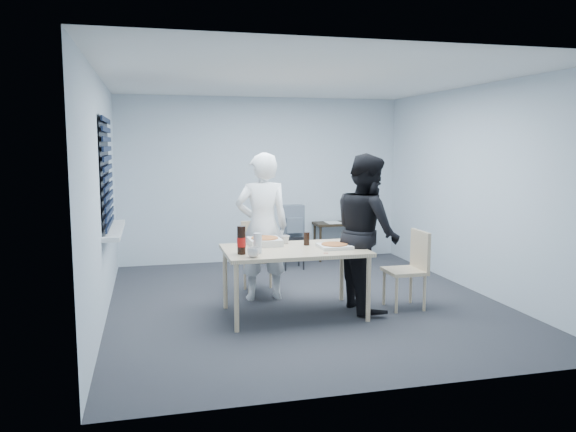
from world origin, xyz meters
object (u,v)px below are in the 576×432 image
object	(u,v)px
dining_table	(294,254)
side_table	(342,227)
chair_right	(412,264)
mug_a	(253,252)
person_black	(367,232)
stool	(292,243)
chair_far	(259,251)
backpack	(293,221)
mug_b	(285,239)
person_white	(262,227)
soda_bottle	(241,241)

from	to	relation	value
dining_table	side_table	xyz separation A→B (m)	(1.52, 2.75, -0.16)
dining_table	chair_right	distance (m)	1.38
mug_a	person_black	bearing A→B (deg)	16.03
dining_table	mug_a	size ratio (longest dim) A/B	12.38
chair_right	stool	distance (m)	2.44
dining_table	mug_a	distance (m)	0.64
chair_far	side_table	size ratio (longest dim) A/B	0.98
chair_far	person_black	size ratio (longest dim) A/B	0.50
backpack	mug_b	distance (m)	1.99
backpack	person_black	bearing A→B (deg)	-94.63
person_white	backpack	size ratio (longest dim) A/B	3.79
chair_far	mug_b	size ratio (longest dim) A/B	8.90
mug_b	backpack	bearing A→B (deg)	73.12
chair_right	person_black	xyz separation A→B (m)	(-0.51, 0.09, 0.37)
dining_table	person_white	world-z (taller)	person_white
chair_right	dining_table	bearing A→B (deg)	177.53
chair_far	backpack	bearing A→B (deg)	56.76
chair_far	mug_b	xyz separation A→B (m)	(0.15, -0.79, 0.28)
chair_right	person_black	world-z (taller)	person_black
chair_far	backpack	world-z (taller)	backpack
person_black	soda_bottle	xyz separation A→B (m)	(-1.46, -0.21, -0.00)
person_black	backpack	bearing A→B (deg)	7.83
person_white	mug_a	world-z (taller)	person_white
dining_table	chair_right	bearing A→B (deg)	-2.47
stool	mug_a	bearing A→B (deg)	-112.40
person_white	soda_bottle	bearing A→B (deg)	65.77
dining_table	stool	world-z (taller)	dining_table
dining_table	person_black	world-z (taller)	person_black
chair_far	side_table	distance (m)	2.36
chair_right	soda_bottle	bearing A→B (deg)	-176.69
stool	mug_a	world-z (taller)	mug_a
chair_right	soda_bottle	world-z (taller)	soda_bottle
mug_b	soda_bottle	world-z (taller)	soda_bottle
dining_table	soda_bottle	xyz separation A→B (m)	(-0.61, -0.17, 0.20)
backpack	dining_table	bearing A→B (deg)	-116.49
backpack	soda_bottle	size ratio (longest dim) A/B	1.60
person_black	soda_bottle	bearing A→B (deg)	98.00
chair_right	person_black	size ratio (longest dim) A/B	0.50
dining_table	chair_right	size ratio (longest dim) A/B	1.71
person_black	mug_b	world-z (taller)	person_black
mug_a	mug_b	distance (m)	0.84
dining_table	person_black	size ratio (longest dim) A/B	0.86
backpack	chair_far	bearing A→B (deg)	-135.70
side_table	person_white	bearing A→B (deg)	-130.30
person_black	backpack	distance (m)	2.22
soda_bottle	chair_right	bearing A→B (deg)	3.31
stool	soda_bottle	world-z (taller)	soda_bottle
backpack	mug_b	size ratio (longest dim) A/B	4.67
chair_far	chair_right	size ratio (longest dim) A/B	1.00
chair_right	person_black	distance (m)	0.64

